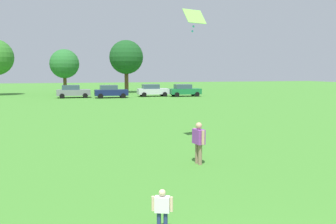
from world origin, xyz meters
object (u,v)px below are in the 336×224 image
child_kite_flyer (162,207)px  parked_car_navy_1 (111,91)px  kite (194,18)px  parked_car_silver_2 (152,90)px  parked_car_gray_0 (73,91)px  parked_car_green_3 (185,90)px  tree_center (64,64)px  tree_far_right (126,57)px  adult_bystander (199,139)px

child_kite_flyer → parked_car_navy_1: (3.44, 41.44, 0.27)m
kite → parked_car_silver_2: size_ratio=0.28×
parked_car_gray_0 → parked_car_green_3: same height
child_kite_flyer → parked_car_silver_2: parked_car_silver_2 is taller
parked_car_navy_1 → tree_center: tree_center is taller
parked_car_gray_0 → tree_far_right: (8.56, 9.21, 4.86)m
kite → tree_far_right: size_ratio=0.14×
child_kite_flyer → tree_center: size_ratio=0.15×
parked_car_navy_1 → parked_car_gray_0: bearing=163.5°
parked_car_navy_1 → child_kite_flyer: bearing=-94.7°
parked_car_silver_2 → tree_far_right: (-2.20, 9.30, 4.86)m
kite → tree_center: 41.71m
adult_bystander → parked_car_gray_0: (-4.18, 37.34, -0.10)m
parked_car_gray_0 → parked_car_silver_2: 10.76m
tree_center → parked_car_navy_1: bearing=-57.3°
parked_car_gray_0 → parked_car_silver_2: bearing=-0.5°
child_kite_flyer → adult_bystander: adult_bystander is taller
adult_bystander → kite: (1.10, 3.80, 5.08)m
kite → parked_car_gray_0: size_ratio=0.28×
child_kite_flyer → tree_far_right: 52.82m
child_kite_flyer → parked_car_green_3: (13.74, 41.66, 0.27)m
adult_bystander → tree_center: bearing=-3.2°
adult_bystander → parked_car_gray_0: bearing=-3.4°
parked_car_silver_2 → tree_center: bearing=146.7°
kite → parked_car_green_3: bearing=73.1°
parked_car_navy_1 → parked_car_green_3: bearing=1.2°
tree_center → adult_bystander: bearing=-83.4°
parked_car_gray_0 → parked_car_silver_2: (10.76, -0.09, 0.00)m
tree_far_right → parked_car_green_3: bearing=-57.9°
kite → parked_car_silver_2: (5.47, 33.45, -5.17)m
parked_car_silver_2 → parked_car_green_3: size_ratio=1.00×
child_kite_flyer → tree_center: bearing=113.9°
parked_car_navy_1 → parked_car_green_3: (10.30, 0.21, 0.00)m
parked_car_navy_1 → tree_center: bearing=122.7°
tree_center → parked_car_silver_2: bearing=-33.3°
child_kite_flyer → kite: kite is taller
child_kite_flyer → kite: size_ratio=0.83×
child_kite_flyer → adult_bystander: (2.82, 5.52, 0.36)m
adult_bystander → tree_far_right: size_ratio=0.19×
kite → tree_far_right: (3.27, 42.75, -0.32)m
parked_car_gray_0 → child_kite_flyer: bearing=-88.2°
parked_car_gray_0 → parked_car_silver_2: size_ratio=1.00×
kite → parked_car_navy_1: bearing=90.9°
child_kite_flyer → parked_car_gray_0: bearing=113.0°
tree_far_right → adult_bystander: bearing=-95.4°
adult_bystander → tree_far_right: bearing=-15.2°
kite → parked_car_silver_2: 34.29m
parked_car_gray_0 → parked_car_navy_1: same height
child_kite_flyer → parked_car_silver_2: bearing=98.8°
kite → parked_car_navy_1: 32.54m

